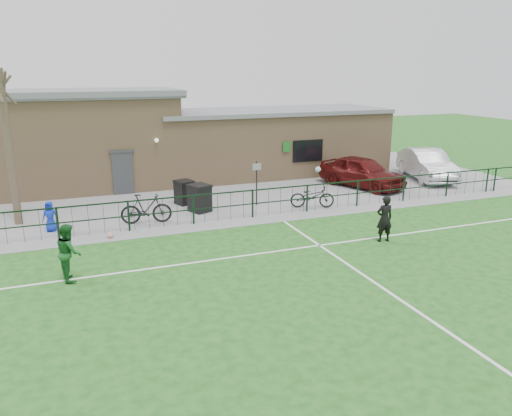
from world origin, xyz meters
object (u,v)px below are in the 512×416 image
object	(u,v)px
sign_post	(257,183)
bare_tree	(9,149)
car_silver	(427,164)
ball_ground	(110,235)
wheelie_bin_right	(200,199)
bicycle_d	(146,209)
outfield_player	(69,252)
bicycle_e	(312,196)
wheelie_bin_left	(184,193)
car_maroon	(362,172)
spectator_child	(50,216)

from	to	relation	value
sign_post	bare_tree	bearing A→B (deg)	175.71
car_silver	ball_ground	bearing A→B (deg)	-149.85
wheelie_bin_right	bicycle_d	world-z (taller)	bicycle_d
car_silver	outfield_player	world-z (taller)	outfield_player
bicycle_e	outfield_player	distance (m)	11.12
wheelie_bin_left	car_maroon	xyz separation A→B (m)	(9.41, 0.10, 0.29)
wheelie_bin_right	wheelie_bin_left	bearing A→B (deg)	79.88
sign_post	bicycle_d	bearing A→B (deg)	-168.54
wheelie_bin_right	outfield_player	world-z (taller)	outfield_player
ball_ground	spectator_child	bearing A→B (deg)	141.59
bicycle_d	spectator_child	size ratio (longest dim) A/B	1.72
bicycle_e	spectator_child	world-z (taller)	spectator_child
bare_tree	sign_post	distance (m)	10.08
bicycle_d	wheelie_bin_left	bearing A→B (deg)	-33.08
wheelie_bin_left	sign_post	distance (m)	3.32
wheelie_bin_left	bicycle_e	size ratio (longest dim) A/B	0.52
ball_ground	outfield_player	bearing A→B (deg)	-112.57
bare_tree	car_silver	size ratio (longest dim) A/B	1.20
car_silver	ball_ground	world-z (taller)	car_silver
car_silver	ball_ground	size ratio (longest dim) A/B	22.43
bare_tree	spectator_child	size ratio (longest dim) A/B	5.16
spectator_child	ball_ground	distance (m)	2.61
wheelie_bin_left	bicycle_d	world-z (taller)	bicycle_d
bare_tree	ball_ground	size ratio (longest dim) A/B	26.96
wheelie_bin_left	spectator_child	xyz separation A→B (m)	(-5.62, -2.06, 0.07)
car_silver	ball_ground	xyz separation A→B (m)	(-17.44, -4.13, -0.73)
outfield_player	bicycle_d	bearing A→B (deg)	-38.62
sign_post	car_maroon	xyz separation A→B (m)	(6.40, 1.41, -0.20)
sign_post	car_maroon	bearing A→B (deg)	12.40
bare_tree	bicycle_d	xyz separation A→B (m)	(4.77, -1.77, -2.38)
spectator_child	outfield_player	xyz separation A→B (m)	(0.60, -4.99, 0.24)
car_silver	bicycle_d	bearing A→B (deg)	-153.13
car_maroon	outfield_player	bearing A→B (deg)	-173.87
bare_tree	ball_ground	bearing A→B (deg)	-43.64
bicycle_e	outfield_player	world-z (taller)	outfield_player
car_maroon	outfield_player	xyz separation A→B (m)	(-14.43, -7.15, 0.03)
wheelie_bin_right	car_silver	distance (m)	13.63
wheelie_bin_right	sign_post	distance (m)	2.71
wheelie_bin_right	sign_post	bearing A→B (deg)	-20.55
bare_tree	sign_post	xyz separation A→B (m)	(9.85, -0.74, -1.98)
sign_post	ball_ground	size ratio (longest dim) A/B	8.99
bicycle_d	bicycle_e	world-z (taller)	bicycle_d
wheelie_bin_right	spectator_child	distance (m)	5.99
outfield_player	sign_post	bearing A→B (deg)	-61.01
bicycle_e	spectator_child	xyz separation A→B (m)	(-10.77, 0.52, 0.07)
outfield_player	bicycle_e	bearing A→B (deg)	-72.87
wheelie_bin_right	car_silver	world-z (taller)	car_silver
sign_post	outfield_player	xyz separation A→B (m)	(-8.03, -5.74, -0.18)
bicycle_d	bicycle_e	size ratio (longest dim) A/B	1.03
wheelie_bin_left	spectator_child	distance (m)	5.99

